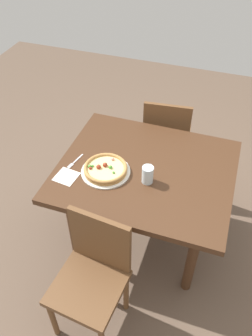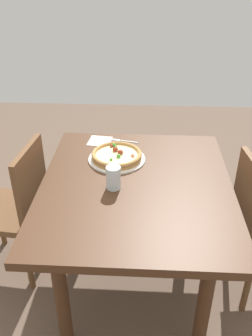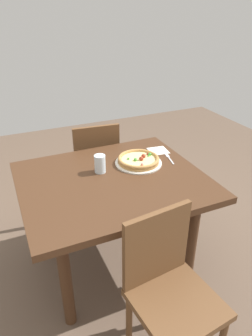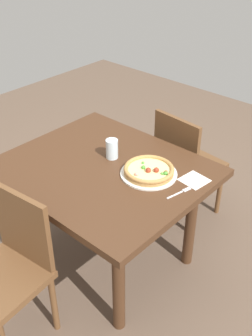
{
  "view_description": "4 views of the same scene",
  "coord_description": "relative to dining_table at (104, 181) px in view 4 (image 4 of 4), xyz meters",
  "views": [
    {
      "loc": [
        -0.42,
        1.64,
        2.33
      ],
      "look_at": [
        0.12,
        0.06,
        0.76
      ],
      "focal_mm": 36.82,
      "sensor_mm": 36.0,
      "label": 1
    },
    {
      "loc": [
        -1.57,
        -0.03,
        1.79
      ],
      "look_at": [
        0.12,
        0.06,
        0.76
      ],
      "focal_mm": 38.82,
      "sensor_mm": 36.0,
      "label": 2
    },
    {
      "loc": [
        -0.61,
        -1.59,
        1.74
      ],
      "look_at": [
        0.12,
        0.06,
        0.76
      ],
      "focal_mm": 32.73,
      "sensor_mm": 36.0,
      "label": 3
    },
    {
      "loc": [
        1.45,
        -1.42,
        2.05
      ],
      "look_at": [
        0.12,
        0.06,
        0.76
      ],
      "focal_mm": 43.58,
      "sensor_mm": 36.0,
      "label": 4
    }
  ],
  "objects": [
    {
      "name": "ground_plane",
      "position": [
        0.0,
        0.0,
        -0.64
      ],
      "size": [
        6.0,
        6.0,
        0.0
      ],
      "primitive_type": "plane",
      "color": "brown"
    },
    {
      "name": "dining_table",
      "position": [
        0.0,
        0.0,
        0.0
      ],
      "size": [
        1.17,
        1.0,
        0.74
      ],
      "color": "#472B19",
      "rests_on": "ground"
    },
    {
      "name": "chair_near",
      "position": [
        0.02,
        -0.71,
        -0.16
      ],
      "size": [
        0.44,
        0.44,
        0.88
      ],
      "rotation": [
        0.0,
        0.0,
        3.25
      ],
      "color": "brown",
      "rests_on": "ground"
    },
    {
      "name": "chair_far",
      "position": [
        0.11,
        0.71,
        -0.16
      ],
      "size": [
        0.44,
        0.44,
        0.88
      ],
      "rotation": [
        0.0,
        0.0,
        -0.1
      ],
      "color": "brown",
      "rests_on": "ground"
    },
    {
      "name": "plate",
      "position": [
        0.24,
        0.12,
        0.1
      ],
      "size": [
        0.33,
        0.33,
        0.01
      ],
      "primitive_type": "cylinder",
      "color": "silver",
      "rests_on": "dining_table"
    },
    {
      "name": "pizza",
      "position": [
        0.25,
        0.12,
        0.13
      ],
      "size": [
        0.29,
        0.29,
        0.05
      ],
      "color": "#B78447",
      "rests_on": "plate"
    },
    {
      "name": "fork",
      "position": [
        0.48,
        0.1,
        0.1
      ],
      "size": [
        0.05,
        0.16,
        0.0
      ],
      "rotation": [
        0.0,
        0.0,
        1.35
      ],
      "color": "silver",
      "rests_on": "dining_table"
    },
    {
      "name": "drinking_glass",
      "position": [
        -0.04,
        0.11,
        0.16
      ],
      "size": [
        0.07,
        0.07,
        0.12
      ],
      "primitive_type": "cylinder",
      "color": "silver",
      "rests_on": "dining_table"
    },
    {
      "name": "napkin",
      "position": [
        0.47,
        0.25,
        0.1
      ],
      "size": [
        0.16,
        0.16,
        0.0
      ],
      "primitive_type": "cube",
      "rotation": [
        0.0,
        0.0,
        -0.12
      ],
      "color": "white",
      "rests_on": "dining_table"
    }
  ]
}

